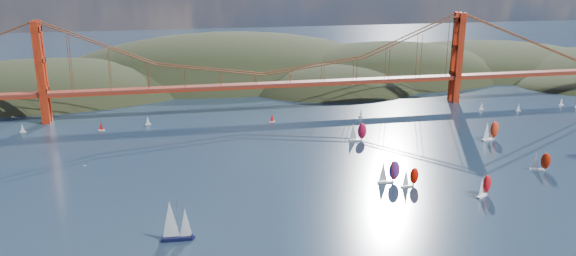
# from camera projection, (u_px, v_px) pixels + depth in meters

# --- Properties ---
(headlands) EXTENTS (725.00, 225.00, 96.00)m
(headlands) POSITION_uv_depth(u_px,v_px,m) (302.00, 91.00, 433.88)
(headlands) COLOR black
(headlands) RESTS_ON ground
(bridge) EXTENTS (552.00, 12.00, 55.00)m
(bridge) POSITION_uv_depth(u_px,v_px,m) (261.00, 57.00, 319.91)
(bridge) COLOR maroon
(bridge) RESTS_ON ground
(sloop_navy) EXTENTS (9.74, 5.63, 15.01)m
(sloop_navy) POSITION_uv_depth(u_px,v_px,m) (175.00, 221.00, 176.20)
(sloop_navy) COLOR black
(sloop_navy) RESTS_ON ground
(racer_0) EXTENTS (7.55, 3.80, 8.49)m
(racer_0) POSITION_uv_depth(u_px,v_px,m) (410.00, 177.00, 219.04)
(racer_0) COLOR silver
(racer_0) RESTS_ON ground
(racer_1) EXTENTS (7.91, 6.32, 9.02)m
(racer_1) POSITION_uv_depth(u_px,v_px,m) (484.00, 186.00, 209.82)
(racer_1) COLOR white
(racer_1) RESTS_ON ground
(racer_2) EXTENTS (8.06, 5.87, 9.06)m
(racer_2) POSITION_uv_depth(u_px,v_px,m) (540.00, 161.00, 235.64)
(racer_2) COLOR white
(racer_2) RESTS_ON ground
(racer_3) EXTENTS (9.44, 5.06, 10.58)m
(racer_3) POSITION_uv_depth(u_px,v_px,m) (490.00, 130.00, 275.15)
(racer_3) COLOR silver
(racer_3) RESTS_ON ground
(racer_5) EXTENTS (8.81, 3.96, 9.97)m
(racer_5) POSITION_uv_depth(u_px,v_px,m) (357.00, 131.00, 274.35)
(racer_5) COLOR silver
(racer_5) RESTS_ON ground
(racer_rwb) EXTENTS (8.97, 3.71, 10.27)m
(racer_rwb) POSITION_uv_depth(u_px,v_px,m) (388.00, 171.00, 222.57)
(racer_rwb) COLOR silver
(racer_rwb) RESTS_ON ground
(distant_boat_1) EXTENTS (3.00, 2.00, 4.70)m
(distant_boat_1) POSITION_uv_depth(u_px,v_px,m) (22.00, 128.00, 288.28)
(distant_boat_1) COLOR silver
(distant_boat_1) RESTS_ON ground
(distant_boat_2) EXTENTS (3.00, 2.00, 4.70)m
(distant_boat_2) POSITION_uv_depth(u_px,v_px,m) (101.00, 126.00, 291.10)
(distant_boat_2) COLOR silver
(distant_boat_2) RESTS_ON ground
(distant_boat_3) EXTENTS (3.00, 2.00, 4.70)m
(distant_boat_3) POSITION_uv_depth(u_px,v_px,m) (148.00, 120.00, 301.65)
(distant_boat_3) COLOR silver
(distant_boat_3) RESTS_ON ground
(distant_boat_4) EXTENTS (3.00, 2.00, 4.70)m
(distant_boat_4) POSITION_uv_depth(u_px,v_px,m) (482.00, 106.00, 331.15)
(distant_boat_4) COLOR silver
(distant_boat_4) RESTS_ON ground
(distant_boat_5) EXTENTS (3.00, 2.00, 4.70)m
(distant_boat_5) POSITION_uv_depth(u_px,v_px,m) (519.00, 107.00, 328.81)
(distant_boat_5) COLOR silver
(distant_boat_5) RESTS_ON ground
(distant_boat_6) EXTENTS (3.00, 2.00, 4.70)m
(distant_boat_6) POSITION_uv_depth(u_px,v_px,m) (561.00, 102.00, 341.25)
(distant_boat_6) COLOR silver
(distant_boat_6) RESTS_ON ground
(distant_boat_8) EXTENTS (3.00, 2.00, 4.70)m
(distant_boat_8) POSITION_uv_depth(u_px,v_px,m) (361.00, 113.00, 317.08)
(distant_boat_8) COLOR silver
(distant_boat_8) RESTS_ON ground
(distant_boat_9) EXTENTS (3.00, 2.00, 4.70)m
(distant_boat_9) POSITION_uv_depth(u_px,v_px,m) (272.00, 118.00, 306.51)
(distant_boat_9) COLOR silver
(distant_boat_9) RESTS_ON ground
(gull) EXTENTS (0.90, 0.25, 0.17)m
(gull) POSITION_uv_depth(u_px,v_px,m) (85.00, 166.00, 167.57)
(gull) COLOR white
(gull) RESTS_ON ground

